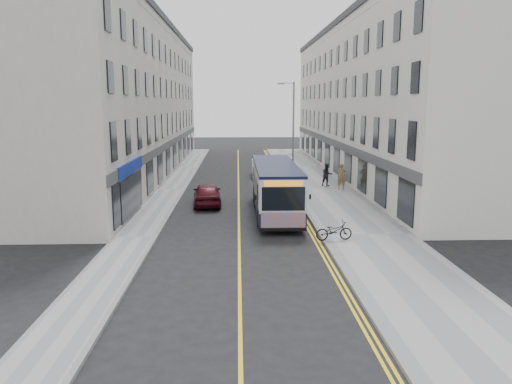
{
  "coord_description": "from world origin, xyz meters",
  "views": [
    {
      "loc": [
        -0.03,
        -24.5,
        6.43
      ],
      "look_at": [
        0.95,
        2.37,
        1.6
      ],
      "focal_mm": 35.0,
      "sensor_mm": 36.0,
      "label": 1
    }
  ],
  "objects": [
    {
      "name": "car_white",
      "position": [
        2.0,
        19.14,
        0.75
      ],
      "size": [
        1.67,
        4.6,
        1.51
      ],
      "primitive_type": "imported",
      "rotation": [
        0.0,
        0.0,
        -0.02
      ],
      "color": "silver",
      "rests_on": "ground"
    },
    {
      "name": "car_maroon",
      "position": [
        -2.0,
        6.67,
        0.73
      ],
      "size": [
        2.04,
        4.38,
        1.45
      ],
      "primitive_type": "imported",
      "rotation": [
        0.0,
        0.0,
        3.22
      ],
      "color": "#440B14",
      "rests_on": "ground"
    },
    {
      "name": "pedestrian_near",
      "position": [
        7.59,
        11.48,
        1.07
      ],
      "size": [
        0.71,
        0.48,
        1.89
      ],
      "primitive_type": "imported",
      "rotation": [
        0.0,
        0.0,
        0.04
      ],
      "color": "olive",
      "rests_on": "pavement_east"
    },
    {
      "name": "terrace_west",
      "position": [
        -9.0,
        21.0,
        6.5
      ],
      "size": [
        6.0,
        46.0,
        13.0
      ],
      "primitive_type": "cube",
      "color": "beige",
      "rests_on": "ground"
    },
    {
      "name": "road_centre_line",
      "position": [
        0.0,
        12.0,
        0.0
      ],
      "size": [
        0.12,
        64.0,
        0.01
      ],
      "primitive_type": "cube",
      "color": "yellow",
      "rests_on": "ground"
    },
    {
      "name": "ground",
      "position": [
        0.0,
        0.0,
        0.0
      ],
      "size": [
        140.0,
        140.0,
        0.0
      ],
      "primitive_type": "plane",
      "color": "black",
      "rests_on": "ground"
    },
    {
      "name": "road_dbl_yellow_inner",
      "position": [
        3.55,
        12.0,
        0.0
      ],
      "size": [
        0.1,
        64.0,
        0.01
      ],
      "primitive_type": "cube",
      "color": "yellow",
      "rests_on": "ground"
    },
    {
      "name": "road_dbl_yellow_outer",
      "position": [
        3.75,
        12.0,
        0.0
      ],
      "size": [
        0.1,
        64.0,
        0.01
      ],
      "primitive_type": "cube",
      "color": "yellow",
      "rests_on": "ground"
    },
    {
      "name": "bicycle",
      "position": [
        4.4,
        -2.22,
        0.57
      ],
      "size": [
        1.79,
        0.83,
        0.91
      ],
      "primitive_type": "imported",
      "rotation": [
        0.0,
        0.0,
        1.71
      ],
      "color": "black",
      "rests_on": "pavement_east"
    },
    {
      "name": "streetlamp",
      "position": [
        4.17,
        14.0,
        4.38
      ],
      "size": [
        1.32,
        0.18,
        8.0
      ],
      "color": "gray",
      "rests_on": "ground"
    },
    {
      "name": "pedestrian_far",
      "position": [
        6.77,
        12.97,
        0.99
      ],
      "size": [
        0.94,
        0.78,
        1.74
      ],
      "primitive_type": "imported",
      "rotation": [
        0.0,
        0.0,
        0.15
      ],
      "color": "black",
      "rests_on": "pavement_east"
    },
    {
      "name": "pavement_west",
      "position": [
        -5.0,
        12.0,
        0.06
      ],
      "size": [
        2.0,
        64.0,
        0.12
      ],
      "primitive_type": "cube",
      "color": "gray",
      "rests_on": "ground"
    },
    {
      "name": "pavement_east",
      "position": [
        6.25,
        12.0,
        0.06
      ],
      "size": [
        4.5,
        64.0,
        0.12
      ],
      "primitive_type": "cube",
      "color": "gray",
      "rests_on": "ground"
    },
    {
      "name": "city_bus",
      "position": [
        2.13,
        3.94,
        1.62
      ],
      "size": [
        2.38,
        10.19,
        2.96
      ],
      "color": "black",
      "rests_on": "ground"
    },
    {
      "name": "kerb_west",
      "position": [
        -4.0,
        12.0,
        0.07
      ],
      "size": [
        0.18,
        64.0,
        0.13
      ],
      "primitive_type": "cube",
      "color": "slate",
      "rests_on": "ground"
    },
    {
      "name": "kerb_east",
      "position": [
        4.0,
        12.0,
        0.07
      ],
      "size": [
        0.18,
        64.0,
        0.13
      ],
      "primitive_type": "cube",
      "color": "slate",
      "rests_on": "ground"
    },
    {
      "name": "terrace_east",
      "position": [
        11.5,
        21.0,
        6.5
      ],
      "size": [
        6.0,
        46.0,
        13.0
      ],
      "primitive_type": "cube",
      "color": "white",
      "rests_on": "ground"
    }
  ]
}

